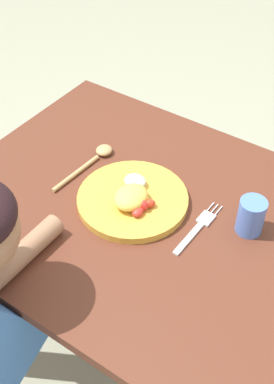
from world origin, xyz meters
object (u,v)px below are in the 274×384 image
object	(u,v)px
plate	(133,199)
drinking_cup	(251,216)
fork	(198,228)
spoon	(95,158)

from	to	relation	value
plate	drinking_cup	world-z (taller)	drinking_cup
plate	fork	distance (m)	0.17
plate	spoon	bearing A→B (deg)	156.55
fork	spoon	size ratio (longest dim) A/B	0.89
plate	drinking_cup	size ratio (longest dim) A/B	3.03
plate	spoon	xyz separation A→B (m)	(-0.17, 0.07, -0.01)
spoon	drinking_cup	xyz separation A→B (m)	(0.44, 0.00, 0.03)
fork	drinking_cup	bearing A→B (deg)	-54.79
fork	drinking_cup	size ratio (longest dim) A/B	2.15
plate	spoon	size ratio (longest dim) A/B	1.26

